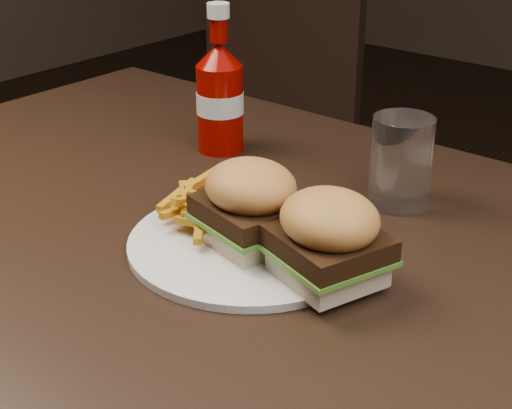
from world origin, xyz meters
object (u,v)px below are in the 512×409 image
Objects in this scene: plate at (250,243)px; tumbler at (401,164)px; chair_far at (319,153)px; ketchup_bottle at (220,111)px; dining_table at (220,234)px.

tumbler is at bearing 71.52° from plate.
chair_far is at bearing 120.99° from plate.
ketchup_bottle is 0.30m from tumbler.
ketchup_bottle reaches higher than plate.
plate is at bearing 115.55° from chair_far.
ketchup_bottle reaches higher than dining_table.
dining_table is at bearing -128.65° from tumbler.
ketchup_bottle is at bearing -179.26° from tumbler.
plate is 2.06× the size of ketchup_bottle.
ketchup_bottle is (0.34, -0.74, 0.38)m from chair_far.
chair_far is 3.44× the size of tumbler.
tumbler is (0.07, 0.21, 0.05)m from plate.
dining_table is 8.83× the size of ketchup_bottle.
tumbler is (0.30, 0.00, -0.01)m from ketchup_bottle.
dining_table is 9.94× the size of tumbler.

